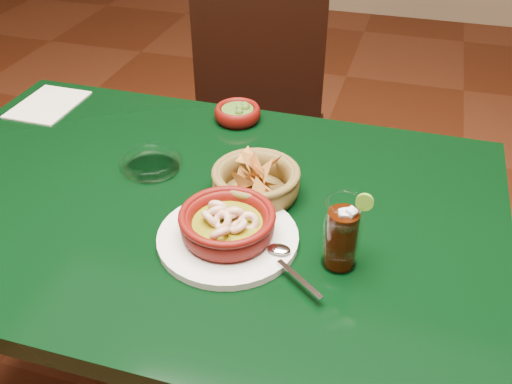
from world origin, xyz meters
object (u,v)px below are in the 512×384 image
(dining_table, at_px, (194,238))
(chip_basket, at_px, (256,182))
(dining_chair, at_px, (258,126))
(shrimp_plate, at_px, (228,227))
(cola_drink, at_px, (342,234))

(dining_table, xyz_separation_m, chip_basket, (0.12, 0.05, 0.13))
(dining_table, xyz_separation_m, dining_chair, (-0.07, 0.71, -0.13))
(dining_table, relative_size, chip_basket, 5.87)
(shrimp_plate, distance_m, chip_basket, 0.15)
(dining_table, bearing_deg, chip_basket, 23.28)
(dining_chair, relative_size, shrimp_plate, 3.00)
(dining_chair, bearing_deg, cola_drink, -64.82)
(chip_basket, height_order, cola_drink, cola_drink)
(shrimp_plate, xyz_separation_m, chip_basket, (0.01, 0.15, -0.00))
(dining_table, bearing_deg, dining_chair, 95.65)
(shrimp_plate, relative_size, cola_drink, 2.11)
(chip_basket, bearing_deg, shrimp_plate, -92.99)
(dining_chair, height_order, shrimp_plate, dining_chair)
(dining_table, distance_m, shrimp_plate, 0.20)
(cola_drink, bearing_deg, chip_basket, 141.86)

